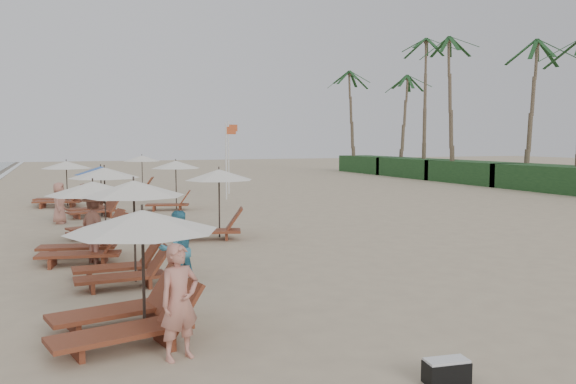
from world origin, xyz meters
name	(u,v)px	position (x,y,z in m)	size (l,w,h in m)	color
ground	(347,266)	(0.00, 0.00, 0.00)	(160.00, 160.00, 0.00)	tan
shrub_hedge	(555,178)	(22.00, 14.50, 0.80)	(3.20, 53.00, 1.60)	#193D1C
palm_row	(548,31)	(21.91, 15.40, 9.91)	(7.00, 52.00, 12.30)	brown
lounger_station_0	(127,274)	(-5.78, -3.49, 1.04)	(2.85, 2.46, 2.06)	brown
lounger_station_1	(125,231)	(-5.40, 0.28, 1.16)	(2.54, 2.26, 2.28)	brown
lounger_station_2	(84,221)	(-6.13, 3.17, 1.06)	(2.77, 2.41, 2.08)	brown
lounger_station_3	(99,198)	(-5.46, 7.15, 1.25)	(2.49, 2.30, 2.27)	brown
lounger_station_4	(95,192)	(-5.28, 12.54, 1.00)	(2.58, 2.37, 2.08)	brown
lounger_station_5	(61,185)	(-6.57, 17.02, 1.02)	(2.82, 2.60, 2.16)	brown
inland_station_0	(213,199)	(-2.13, 5.24, 1.28)	(2.90, 2.24, 2.22)	brown
inland_station_1	(172,179)	(-1.83, 13.69, 1.40)	(2.68, 2.24, 2.22)	brown
inland_station_2	(139,170)	(-2.05, 23.52, 1.35)	(2.76, 2.24, 2.22)	brown
beachgoer_near	(179,302)	(-5.19, -4.74, 0.85)	(0.62, 0.41, 1.69)	tan
beachgoer_mid_a	(177,249)	(-4.41, -0.58, 0.83)	(0.81, 0.63, 1.67)	teal
beachgoer_mid_b	(96,227)	(-5.86, 2.70, 0.94)	(1.22, 0.70, 1.89)	#905949
beachgoer_far_b	(59,203)	(-6.69, 10.73, 0.79)	(0.77, 0.50, 1.57)	#B47361
duffel_bag	(446,371)	(-2.13, -6.88, 0.16)	(0.61, 0.36, 0.32)	black
flag_pole_near	(227,157)	(1.72, 17.14, 2.27)	(0.59, 0.08, 4.08)	silver
flag_pole_far	(229,153)	(2.79, 20.40, 2.38)	(0.60, 0.08, 4.28)	silver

